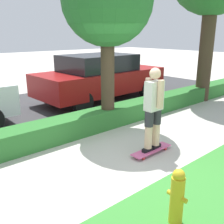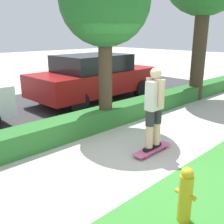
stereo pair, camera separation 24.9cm
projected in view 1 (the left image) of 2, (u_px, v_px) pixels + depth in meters
ground_plane at (124, 157)px, 5.12m from camera, size 60.00×60.00×0.00m
street_asphalt at (31, 111)px, 8.15m from camera, size 17.60×5.00×0.01m
hedge_row at (77, 125)px, 6.21m from camera, size 17.60×0.60×0.48m
skateboard at (151, 150)px, 5.27m from camera, size 0.97×0.24×0.08m
skater_person at (154, 108)px, 5.01m from camera, size 0.49×0.42×1.64m
tree_mid at (107, 2)px, 5.94m from camera, size 2.12×2.12×4.12m
parked_car_middle at (100, 77)px, 9.28m from camera, size 4.75×2.12×1.62m
fire_hydrant at (177, 197)px, 3.23m from camera, size 0.17×0.27×0.76m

